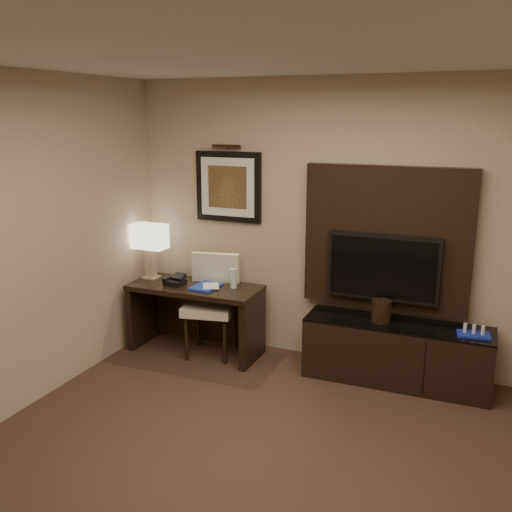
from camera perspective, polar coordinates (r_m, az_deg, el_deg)
The scene contains 16 objects.
ceiling at distance 2.92m, azimuth -0.95°, elevation 20.72°, with size 4.50×5.00×0.01m, color silver.
wall_back at distance 5.38m, azimuth 9.96°, elevation 3.01°, with size 4.50×0.01×2.70m, color tan.
desk at distance 5.81m, azimuth -6.03°, elevation -6.26°, with size 1.31×0.56×0.70m, color black.
credenza at distance 5.33m, azimuth 13.84°, elevation -9.37°, with size 1.63×0.45×0.56m, color black.
tv_wall_panel at distance 5.28m, azimuth 12.94°, elevation 1.77°, with size 1.50×0.12×1.30m, color black.
tv at distance 5.25m, azimuth 12.60°, elevation -1.11°, with size 1.00×0.08×0.60m, color black.
artwork at distance 5.74m, azimuth -2.77°, elevation 6.92°, with size 0.70×0.04×0.70m, color black.
picture_light at distance 5.67m, azimuth -2.99°, elevation 10.89°, with size 0.04×0.04×0.30m, color #3E2514.
desk_chair at distance 5.68m, azimuth -4.57°, elevation -5.04°, with size 0.49×0.56×1.02m, color beige, non-canonical shape.
table_lamp at distance 5.94m, azimuth -10.54°, elevation 0.57°, with size 0.37×0.21×0.60m, color tan, non-canonical shape.
desk_phone at distance 5.74m, azimuth -8.11°, elevation -2.43°, with size 0.18×0.16×0.09m, color black, non-canonical shape.
blue_folder at distance 5.62m, azimuth -5.01°, elevation -3.07°, with size 0.23×0.31×0.02m, color #1931A7.
book at distance 5.59m, azimuth -5.39°, elevation -2.15°, with size 0.16×0.02×0.21m, color #BDB495.
water_bottle at distance 5.57m, azimuth -2.28°, elevation -2.24°, with size 0.06×0.06×0.19m, color silver.
ice_bucket at distance 5.20m, azimuth 12.44°, elevation -5.39°, with size 0.18×0.18×0.20m, color black.
minibar_tray at distance 5.11m, azimuth 20.95°, elevation -6.97°, with size 0.26×0.16×0.09m, color #1927A7, non-canonical shape.
Camera 1 is at (1.17, -2.66, 2.36)m, focal length 40.00 mm.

